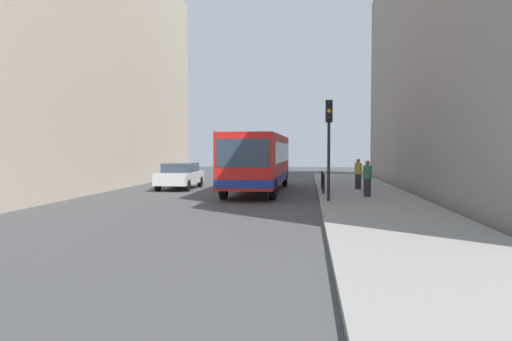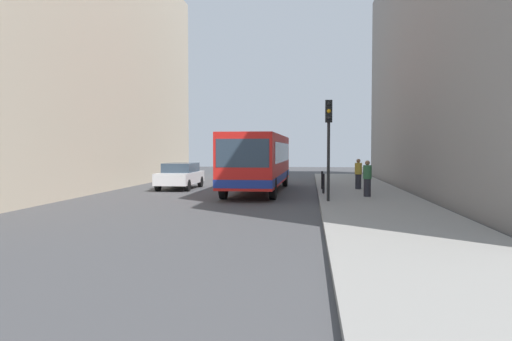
{
  "view_description": "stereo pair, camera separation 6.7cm",
  "coord_description": "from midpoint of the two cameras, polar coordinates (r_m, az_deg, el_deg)",
  "views": [
    {
      "loc": [
        2.75,
        -22.12,
        2.25
      ],
      "look_at": [
        0.18,
        1.23,
        1.22
      ],
      "focal_mm": 33.78,
      "sensor_mm": 36.0,
      "label": 1
    },
    {
      "loc": [
        2.81,
        -22.12,
        2.25
      ],
      "look_at": [
        0.18,
        1.23,
        1.22
      ],
      "focal_mm": 33.78,
      "sensor_mm": 36.0,
      "label": 2
    }
  ],
  "objects": [
    {
      "name": "sidewalk",
      "position": [
        22.38,
        12.99,
        -3.14
      ],
      "size": [
        4.4,
        40.0,
        0.15
      ],
      "primitive_type": "cube",
      "color": "gray",
      "rests_on": "ground"
    },
    {
      "name": "bollard_mid",
      "position": [
        25.79,
        7.75,
        -1.14
      ],
      "size": [
        0.11,
        0.11,
        0.95
      ],
      "primitive_type": "cylinder",
      "color": "black",
      "rests_on": "sidewalk"
    },
    {
      "name": "ground_plane",
      "position": [
        22.41,
        -0.88,
        -3.26
      ],
      "size": [
        80.0,
        80.0,
        0.0
      ],
      "primitive_type": "plane",
      "color": "#424244"
    },
    {
      "name": "pedestrian_mid_sidewalk",
      "position": [
        26.15,
        11.93,
        -0.41
      ],
      "size": [
        0.38,
        0.38,
        1.61
      ],
      "rotation": [
        0.0,
        0.0,
        0.1
      ],
      "color": "#26262D",
      "rests_on": "sidewalk"
    },
    {
      "name": "building_right",
      "position": [
        28.0,
        24.95,
        12.67
      ],
      "size": [
        7.0,
        32.0,
        14.61
      ],
      "primitive_type": "cube",
      "color": "gray",
      "rests_on": "ground"
    },
    {
      "name": "car_beside_bus",
      "position": [
        27.79,
        -9.03,
        -0.56
      ],
      "size": [
        1.87,
        4.41,
        1.48
      ],
      "rotation": [
        0.0,
        0.0,
        3.14
      ],
      "color": "silver",
      "rests_on": "ground"
    },
    {
      "name": "bollard_near",
      "position": [
        23.23,
        7.92,
        -1.54
      ],
      "size": [
        0.11,
        0.11,
        0.95
      ],
      "primitive_type": "cylinder",
      "color": "black",
      "rests_on": "sidewalk"
    },
    {
      "name": "building_left",
      "position": [
        30.23,
        -22.58,
        12.32
      ],
      "size": [
        7.0,
        32.0,
        15.01
      ],
      "primitive_type": "cube",
      "color": "#B2A38C",
      "rests_on": "ground"
    },
    {
      "name": "traffic_light",
      "position": [
        19.77,
        8.53,
        4.66
      ],
      "size": [
        0.28,
        0.33,
        4.1
      ],
      "color": "black",
      "rests_on": "sidewalk"
    },
    {
      "name": "pedestrian_near_signal",
      "position": [
        22.07,
        12.97,
        -0.94
      ],
      "size": [
        0.38,
        0.38,
        1.61
      ],
      "rotation": [
        0.0,
        0.0,
        4.62
      ],
      "color": "#26262D",
      "rests_on": "sidewalk"
    },
    {
      "name": "bus",
      "position": [
        25.6,
        0.27,
        1.33
      ],
      "size": [
        2.71,
        11.06,
        3.0
      ],
      "rotation": [
        0.0,
        0.0,
        3.12
      ],
      "color": "red",
      "rests_on": "ground"
    }
  ]
}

